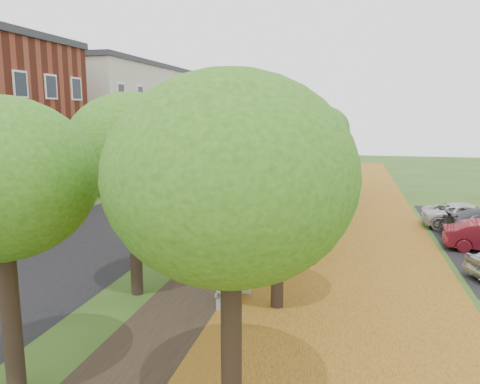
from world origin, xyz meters
The scene contains 8 objects.
street_asphalt centered at (-7.50, 15.00, 0.00)m, with size 8.00×70.00×0.01m, color black.
footpath centered at (0.00, 15.00, 0.00)m, with size 3.20×70.00×0.01m, color black.
leaf_verge centered at (5.00, 15.00, 0.01)m, with size 7.50×70.00×0.01m, color #B16F20.
tree_row_west centered at (-2.20, 15.00, 4.55)m, with size 4.13×34.13×6.33m.
tree_row_east centered at (2.60, 15.00, 4.55)m, with size 4.13×34.13×6.33m.
building_cream centered at (-17.00, 33.00, 5.21)m, with size 10.30×20.30×10.40m.
bench centered at (1.14, 6.04, 0.42)m, with size 0.86×1.78×0.81m.
car_white centered at (11.02, 18.27, 0.66)m, with size 2.18×4.72×1.31m, color silver.
Camera 1 is at (4.59, -7.95, 6.14)m, focal length 35.00 mm.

